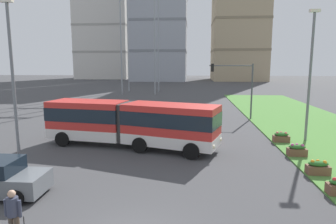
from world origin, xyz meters
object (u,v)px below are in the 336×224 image
at_px(traffic_light_far_right, 237,81).
at_px(flower_planter_3, 297,150).
at_px(flower_planter_2, 318,167).
at_px(apartment_tower_westcentre, 160,10).
at_px(articulated_bus, 131,123).
at_px(pedestrian_crossing, 13,213).
at_px(apartment_tower_west, 105,3).
at_px(car_navy_sedan, 118,108).
at_px(flower_planter_4, 281,137).
at_px(apartment_tower_centre, 239,8).
at_px(streetlight_median, 310,71).
at_px(streetlight_left, 12,73).

bearing_deg(traffic_light_far_right, flower_planter_3, -81.31).
distance_m(flower_planter_2, apartment_tower_westcentre, 89.89).
bearing_deg(articulated_bus, flower_planter_3, -7.92).
distance_m(pedestrian_crossing, apartment_tower_west, 110.93).
bearing_deg(traffic_light_far_right, car_navy_sedan, 174.30).
distance_m(apartment_tower_west, apartment_tower_westcentre, 25.21).
bearing_deg(flower_planter_4, pedestrian_crossing, -132.45).
bearing_deg(car_navy_sedan, flower_planter_4, -35.89).
xyz_separation_m(flower_planter_3, traffic_light_far_right, (-1.89, 12.34, 3.46)).
relative_size(flower_planter_4, apartment_tower_centre, 0.02).
relative_size(streetlight_median, apartment_tower_centre, 0.20).
xyz_separation_m(pedestrian_crossing, traffic_light_far_right, (9.99, 22.08, 2.88)).
bearing_deg(flower_planter_2, apartment_tower_centre, 84.30).
height_order(car_navy_sedan, pedestrian_crossing, pedestrian_crossing).
bearing_deg(flower_planter_4, flower_planter_2, -90.00).
height_order(apartment_tower_westcentre, apartment_tower_centre, apartment_tower_centre).
bearing_deg(apartment_tower_westcentre, streetlight_median, -76.62).
bearing_deg(flower_planter_4, apartment_tower_centre, 83.86).
distance_m(streetlight_median, apartment_tower_westcentre, 82.60).
bearing_deg(traffic_light_far_right, streetlight_left, -137.52).
relative_size(car_navy_sedan, apartment_tower_west, 0.08).
bearing_deg(car_navy_sedan, apartment_tower_westcentre, 92.09).
xyz_separation_m(flower_planter_3, apartment_tower_westcentre, (-16.79, 82.43, 22.08)).
distance_m(streetlight_left, streetlight_median, 19.34).
distance_m(flower_planter_3, apartment_tower_west, 105.66).
bearing_deg(apartment_tower_west, flower_planter_4, -67.31).
bearing_deg(flower_planter_3, car_navy_sedan, 136.44).
height_order(articulated_bus, streetlight_median, streetlight_median).
bearing_deg(traffic_light_far_right, flower_planter_4, -78.28).
bearing_deg(car_navy_sedan, flower_planter_3, -43.56).
relative_size(articulated_bus, flower_planter_3, 10.89).
height_order(flower_planter_3, apartment_tower_westcentre, apartment_tower_westcentre).
height_order(streetlight_left, apartment_tower_westcentre, apartment_tower_westcentre).
bearing_deg(flower_planter_3, streetlight_left, -175.69).
bearing_deg(pedestrian_crossing, car_navy_sedan, 95.88).
bearing_deg(flower_planter_3, flower_planter_2, -90.00).
xyz_separation_m(streetlight_median, apartment_tower_westcentre, (-18.69, 78.55, 17.46)).
distance_m(pedestrian_crossing, flower_planter_4, 17.61).
bearing_deg(pedestrian_crossing, traffic_light_far_right, 65.65).
distance_m(streetlight_left, apartment_tower_westcentre, 85.50).
bearing_deg(apartment_tower_centre, apartment_tower_westcentre, -175.23).
height_order(traffic_light_far_right, apartment_tower_west, apartment_tower_west).
bearing_deg(streetlight_median, apartment_tower_westcentre, 103.38).
distance_m(articulated_bus, streetlight_median, 13.01).
bearing_deg(traffic_light_far_right, flower_planter_2, -83.02).
bearing_deg(streetlight_left, traffic_light_far_right, 42.48).
bearing_deg(flower_planter_3, pedestrian_crossing, -140.65).
relative_size(pedestrian_crossing, apartment_tower_centre, 0.04).
distance_m(streetlight_left, apartment_tower_west, 100.88).
xyz_separation_m(car_navy_sedan, flower_planter_4, (14.28, -10.33, -0.33)).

